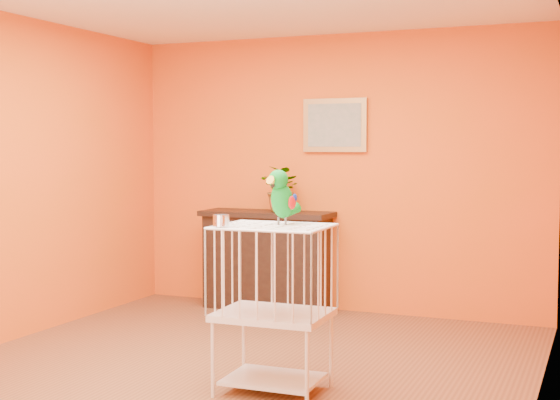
% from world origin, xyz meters
% --- Properties ---
extents(ground, '(4.50, 4.50, 0.00)m').
position_xyz_m(ground, '(0.00, 0.00, 0.00)').
color(ground, brown).
rests_on(ground, ground).
extents(room_shell, '(4.50, 4.50, 4.50)m').
position_xyz_m(room_shell, '(0.00, 0.00, 1.58)').
color(room_shell, '#E75415').
rests_on(room_shell, ground).
extents(console_cabinet, '(1.26, 0.45, 0.94)m').
position_xyz_m(console_cabinet, '(-0.61, 2.03, 0.47)').
color(console_cabinet, black).
rests_on(console_cabinet, ground).
extents(potted_plant, '(0.48, 0.51, 0.33)m').
position_xyz_m(potted_plant, '(-0.45, 2.06, 1.10)').
color(potted_plant, '#26722D').
rests_on(potted_plant, console_cabinet).
extents(framed_picture, '(0.62, 0.04, 0.50)m').
position_xyz_m(framed_picture, '(0.00, 2.22, 1.75)').
color(framed_picture, '#A8793C').
rests_on(framed_picture, room_shell).
extents(birdcage, '(0.70, 0.54, 1.05)m').
position_xyz_m(birdcage, '(0.45, -0.29, 0.55)').
color(birdcage, silver).
rests_on(birdcage, ground).
extents(feed_cup, '(0.10, 0.10, 0.07)m').
position_xyz_m(feed_cup, '(0.19, -0.48, 1.10)').
color(feed_cup, silver).
rests_on(feed_cup, birdcage).
extents(parrot, '(0.18, 0.32, 0.35)m').
position_xyz_m(parrot, '(0.48, -0.21, 1.23)').
color(parrot, '#59544C').
rests_on(parrot, birdcage).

